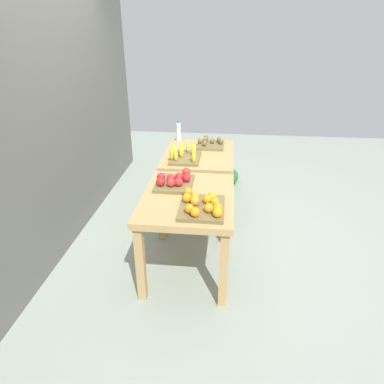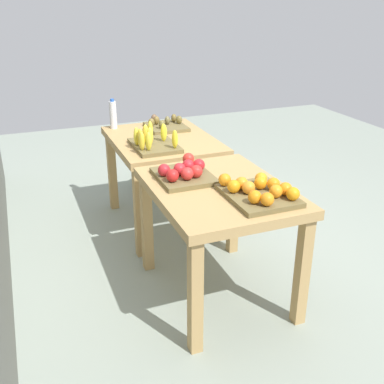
% 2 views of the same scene
% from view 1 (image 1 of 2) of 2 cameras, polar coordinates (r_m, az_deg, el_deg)
% --- Properties ---
extents(ground_plane, '(8.00, 8.00, 0.00)m').
position_cam_1_polar(ground_plane, '(3.86, 0.36, -7.16)').
color(ground_plane, gray).
extents(back_wall, '(4.40, 0.12, 3.00)m').
position_cam_1_polar(back_wall, '(3.67, -21.79, 14.65)').
color(back_wall, '#63635B').
rests_on(back_wall, ground_plane).
extents(display_table_left, '(1.04, 0.80, 0.77)m').
position_cam_1_polar(display_table_left, '(3.04, -0.67, -2.54)').
color(display_table_left, tan).
rests_on(display_table_left, ground_plane).
extents(display_table_right, '(1.04, 0.80, 0.77)m').
position_cam_1_polar(display_table_right, '(4.06, 1.18, 5.04)').
color(display_table_right, tan).
rests_on(display_table_right, ground_plane).
extents(orange_bin, '(0.44, 0.36, 0.11)m').
position_cam_1_polar(orange_bin, '(2.75, 1.70, -2.20)').
color(orange_bin, brown).
rests_on(orange_bin, display_table_left).
extents(apple_bin, '(0.41, 0.35, 0.11)m').
position_cam_1_polar(apple_bin, '(3.17, -2.96, 1.86)').
color(apple_bin, brown).
rests_on(apple_bin, display_table_left).
extents(banana_crate, '(0.44, 0.33, 0.17)m').
position_cam_1_polar(banana_crate, '(3.79, -1.36, 6.13)').
color(banana_crate, brown).
rests_on(banana_crate, display_table_right).
extents(kiwi_bin, '(0.36, 0.32, 0.10)m').
position_cam_1_polar(kiwi_bin, '(4.24, 3.10, 8.04)').
color(kiwi_bin, brown).
rests_on(kiwi_bin, display_table_right).
extents(water_bottle, '(0.06, 0.06, 0.26)m').
position_cam_1_polar(water_bottle, '(4.41, -2.28, 10.04)').
color(water_bottle, silver).
rests_on(water_bottle, display_table_right).
extents(watermelon_pile, '(0.69, 0.58, 0.27)m').
position_cam_1_polar(watermelon_pile, '(5.11, 4.85, 3.14)').
color(watermelon_pile, '#357433').
rests_on(watermelon_pile, ground_plane).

